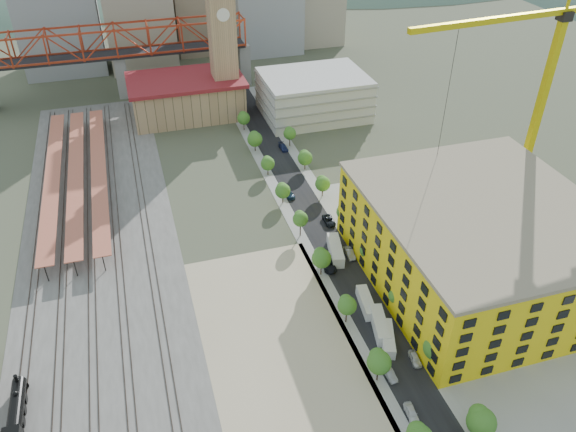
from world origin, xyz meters
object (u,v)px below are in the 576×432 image
object	(u,v)px
site_trailer_d	(335,250)
car_0	(411,413)
clock_tower	(222,29)
locomotive	(15,425)
site_trailer_c	(366,303)
construction_building	(479,242)
site_trailer_b	(380,325)
tower_crane	(537,74)
site_trailer_a	(387,339)

from	to	relation	value
site_trailer_d	car_0	distance (m)	44.07
clock_tower	site_trailer_d	distance (m)	89.07
locomotive	site_trailer_d	world-z (taller)	locomotive
site_trailer_c	car_0	distance (m)	26.34
site_trailer_d	construction_building	bearing A→B (deg)	-19.18
clock_tower	construction_building	world-z (taller)	clock_tower
site_trailer_b	site_trailer_d	xyz separation A→B (m)	(0.00, 24.41, 0.11)
car_0	construction_building	bearing A→B (deg)	49.62
tower_crane	site_trailer_a	distance (m)	70.40
tower_crane	site_trailer_a	size ratio (longest dim) A/B	6.64
site_trailer_a	site_trailer_c	size ratio (longest dim) A/B	1.00
site_trailer_a	site_trailer_b	size ratio (longest dim) A/B	0.92
site_trailer_d	site_trailer_a	bearing A→B (deg)	-78.22
construction_building	tower_crane	world-z (taller)	tower_crane
construction_building	site_trailer_d	distance (m)	31.36
tower_crane	car_0	size ratio (longest dim) A/B	13.80
site_trailer_b	site_trailer_d	size ratio (longest dim) A/B	0.92
clock_tower	construction_building	distance (m)	107.36
locomotive	site_trailer_c	bearing A→B (deg)	9.05
clock_tower	site_trailer_c	size ratio (longest dim) A/B	6.05
tower_crane	site_trailer_d	xyz separation A→B (m)	(-50.10, -7.84, -33.81)
locomotive	site_trailer_d	distance (m)	71.82
construction_building	site_trailer_c	bearing A→B (deg)	-175.16
construction_building	locomotive	world-z (taller)	construction_building
site_trailer_b	site_trailer_c	bearing A→B (deg)	102.76
tower_crane	site_trailer_c	size ratio (longest dim) A/B	6.64
site_trailer_c	site_trailer_d	distance (m)	17.80
construction_building	car_0	world-z (taller)	construction_building
construction_building	tower_crane	distance (m)	42.37
car_0	site_trailer_b	bearing A→B (deg)	86.52
tower_crane	site_trailer_b	world-z (taller)	tower_crane
locomotive	car_0	size ratio (longest dim) A/B	4.97
construction_building	locomotive	bearing A→B (deg)	-172.13
clock_tower	site_trailer_a	xyz separation A→B (m)	(8.00, -112.45, -27.52)
site_trailer_b	car_0	world-z (taller)	site_trailer_b
clock_tower	site_trailer_b	size ratio (longest dim) A/B	5.59
site_trailer_a	car_0	world-z (taller)	site_trailer_a
site_trailer_b	site_trailer_d	bearing A→B (deg)	102.76
tower_crane	site_trailer_a	xyz separation A→B (m)	(-50.10, -35.89, -34.02)
tower_crane	site_trailer_c	distance (m)	65.77
locomotive	car_0	distance (m)	64.93
site_trailer_c	site_trailer_d	bearing A→B (deg)	98.08
tower_crane	site_trailer_a	world-z (taller)	tower_crane
construction_building	site_trailer_c	size ratio (longest dim) A/B	5.89
site_trailer_a	site_trailer_c	xyz separation A→B (m)	(0.00, 10.25, 0.00)
construction_building	site_trailer_b	size ratio (longest dim) A/B	5.44
site_trailer_d	car_0	size ratio (longest dim) A/B	2.44
construction_building	car_0	distance (m)	41.49
clock_tower	site_trailer_d	world-z (taller)	clock_tower
clock_tower	site_trailer_a	bearing A→B (deg)	-85.93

